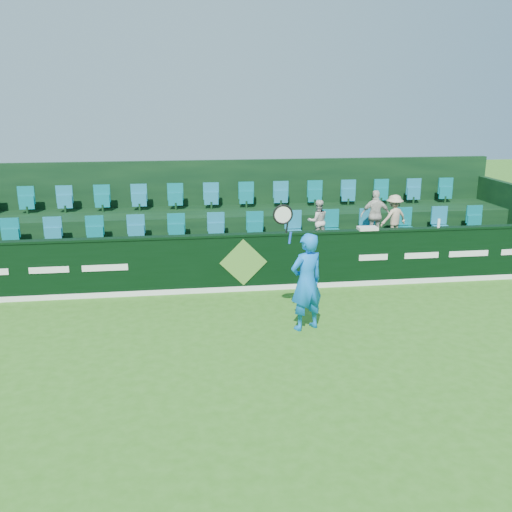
{
  "coord_description": "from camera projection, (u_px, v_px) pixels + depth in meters",
  "views": [
    {
      "loc": [
        -1.44,
        -8.58,
        4.37
      ],
      "look_at": [
        0.14,
        2.8,
        1.15
      ],
      "focal_mm": 40.0,
      "sensor_mm": 36.0,
      "label": 1
    }
  ],
  "objects": [
    {
      "name": "sponsor_hoarding",
      "position": [
        243.0,
        262.0,
        13.18
      ],
      "size": [
        16.0,
        0.25,
        1.35
      ],
      "color": "black",
      "rests_on": "ground"
    },
    {
      "name": "stand_tier_front",
      "position": [
        238.0,
        260.0,
        14.31
      ],
      "size": [
        16.0,
        2.0,
        0.8
      ],
      "primitive_type": "cube",
      "color": "black",
      "rests_on": "ground"
    },
    {
      "name": "stand_tier_back",
      "position": [
        231.0,
        233.0,
        16.05
      ],
      "size": [
        16.0,
        1.8,
        1.3
      ],
      "primitive_type": "cube",
      "color": "black",
      "rests_on": "ground"
    },
    {
      "name": "drinks_bottle",
      "position": [
        439.0,
        223.0,
        13.6
      ],
      "size": [
        0.07,
        0.07,
        0.21
      ],
      "primitive_type": "cylinder",
      "color": "white",
      "rests_on": "sponsor_hoarding"
    },
    {
      "name": "seat_row_back",
      "position": [
        229.0,
        198.0,
        16.08
      ],
      "size": [
        13.5,
        0.5,
        0.6
      ],
      "primitive_type": "cube",
      "color": "teal",
      "rests_on": "stand_tier_back"
    },
    {
      "name": "towel",
      "position": [
        368.0,
        228.0,
        13.38
      ],
      "size": [
        0.45,
        0.29,
        0.07
      ],
      "primitive_type": "cube",
      "color": "silver",
      "rests_on": "sponsor_hoarding"
    },
    {
      "name": "stand_rear",
      "position": [
        229.0,
        211.0,
        16.32
      ],
      "size": [
        16.0,
        4.1,
        2.6
      ],
      "color": "black",
      "rests_on": "ground"
    },
    {
      "name": "spectator_right",
      "position": [
        394.0,
        217.0,
        14.6
      ],
      "size": [
        0.85,
        0.64,
        1.17
      ],
      "primitive_type": "imported",
      "rotation": [
        0.0,
        0.0,
        3.45
      ],
      "color": "#C4AD8A",
      "rests_on": "stand_tier_front"
    },
    {
      "name": "tennis_player",
      "position": [
        306.0,
        281.0,
        10.88
      ],
      "size": [
        1.11,
        0.68,
        2.51
      ],
      "color": "blue",
      "rests_on": "ground"
    },
    {
      "name": "spectator_middle",
      "position": [
        375.0,
        215.0,
        14.51
      ],
      "size": [
        0.8,
        0.42,
        1.3
      ],
      "primitive_type": "imported",
      "rotation": [
        0.0,
        0.0,
        3.01
      ],
      "color": "beige",
      "rests_on": "stand_tier_front"
    },
    {
      "name": "seat_row_front",
      "position": [
        236.0,
        230.0,
        14.5
      ],
      "size": [
        13.5,
        0.5,
        0.6
      ],
      "primitive_type": "cube",
      "color": "teal",
      "rests_on": "stand_tier_front"
    },
    {
      "name": "ground",
      "position": [
        271.0,
        367.0,
        9.55
      ],
      "size": [
        60.0,
        60.0,
        0.0
      ],
      "primitive_type": "plane",
      "color": "#2E6919",
      "rests_on": "ground"
    },
    {
      "name": "spectator_left",
      "position": [
        318.0,
        221.0,
        14.34
      ],
      "size": [
        0.55,
        0.43,
        1.09
      ],
      "primitive_type": "imported",
      "rotation": [
        0.0,
        0.0,
        3.19
      ],
      "color": "beige",
      "rests_on": "stand_tier_front"
    }
  ]
}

